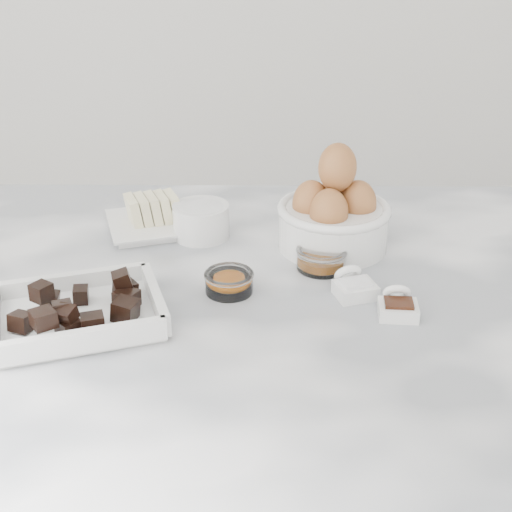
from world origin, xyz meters
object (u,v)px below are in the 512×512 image
Objects in this scene: vanilla_spoon at (398,305)px; salt_spoon at (353,285)px; sugar_ramekin at (201,220)px; zest_bowl at (229,281)px; egg_bowl at (334,214)px; butter_plate at (150,217)px; honey_bowl at (322,258)px; chocolate_dish at (77,308)px.

salt_spoon is at bearing 135.23° from vanilla_spoon.
zest_bowl is (0.05, -0.18, -0.01)m from sugar_ramekin.
zest_bowl is 0.92× the size of salt_spoon.
vanilla_spoon is (0.07, -0.20, -0.04)m from egg_bowl.
butter_plate is 0.09m from sugar_ramekin.
butter_plate is at bearing 161.96° from sugar_ramekin.
egg_bowl is 2.73× the size of vanilla_spoon.
butter_plate reaches higher than salt_spoon.
salt_spoon is at bearing -1.78° from zest_bowl.
egg_bowl is 2.29× the size of honey_bowl.
vanilla_spoon is (0.27, -0.23, -0.02)m from sugar_ramekin.
butter_plate is 2.28× the size of honey_bowl.
chocolate_dish is 1.44× the size of egg_bowl.
chocolate_dish is 2.79× the size of sugar_ramekin.
salt_spoon reaches higher than vanilla_spoon.
salt_spoon is at bearing -39.75° from sugar_ramekin.
chocolate_dish is 0.29m from sugar_ramekin.
egg_bowl is at bearing 96.13° from salt_spoon.
honey_bowl is 1.01× the size of salt_spoon.
chocolate_dish is 0.40m from vanilla_spoon.
chocolate_dish is at bearing -117.12° from sugar_ramekin.
chocolate_dish reaches higher than honey_bowl.
zest_bowl is 1.09× the size of vanilla_spoon.
salt_spoon reaches higher than honey_bowl.
sugar_ramekin is 0.52× the size of egg_bowl.
egg_bowl reaches higher than chocolate_dish.
chocolate_dish is at bearing -153.97° from honey_bowl.
sugar_ramekin is 0.35m from vanilla_spoon.
egg_bowl reaches higher than honey_bowl.
salt_spoon is (0.22, -0.18, -0.02)m from sugar_ramekin.
honey_bowl is at bearing 28.27° from zest_bowl.
vanilla_spoon is 0.85× the size of salt_spoon.
vanilla_spoon is at bearing -54.85° from honey_bowl.
egg_bowl is (0.33, 0.22, 0.03)m from chocolate_dish.
chocolate_dish is at bearing -155.60° from zest_bowl.
honey_bowl is 1.19× the size of vanilla_spoon.
sugar_ramekin is (0.08, -0.03, 0.01)m from butter_plate.
honey_bowl is (-0.02, -0.07, -0.04)m from egg_bowl.
sugar_ramekin is 0.28m from salt_spoon.
vanilla_spoon reaches higher than honey_bowl.
vanilla_spoon is at bearing -36.28° from butter_plate.
salt_spoon is at bearing 12.59° from chocolate_dish.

